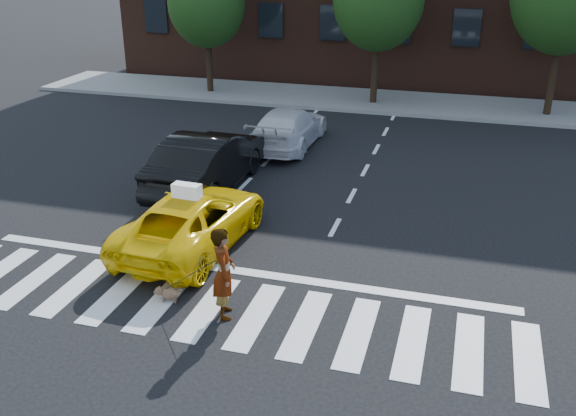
{
  "coord_description": "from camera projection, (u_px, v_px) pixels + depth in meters",
  "views": [
    {
      "loc": [
        4.55,
        -9.97,
        6.83
      ],
      "look_at": [
        0.83,
        2.81,
        1.1
      ],
      "focal_mm": 40.0,
      "sensor_mm": 36.0,
      "label": 1
    }
  ],
  "objects": [
    {
      "name": "sidewalk_far",
      "position": [
        363.0,
        100.0,
        28.06
      ],
      "size": [
        30.0,
        4.0,
        0.15
      ],
      "primitive_type": "cube",
      "color": "slate",
      "rests_on": "ground"
    },
    {
      "name": "ground",
      "position": [
        208.0,
        308.0,
        12.66
      ],
      "size": [
        120.0,
        120.0,
        0.0
      ],
      "primitive_type": "plane",
      "color": "black",
      "rests_on": "ground"
    },
    {
      "name": "white_suv",
      "position": [
        288.0,
        127.0,
        22.03
      ],
      "size": [
        1.91,
        4.61,
        1.33
      ],
      "primitive_type": "imported",
      "rotation": [
        0.0,
        0.0,
        3.13
      ],
      "color": "silver",
      "rests_on": "ground"
    },
    {
      "name": "stop_line",
      "position": [
        236.0,
        270.0,
        14.07
      ],
      "size": [
        12.0,
        0.3,
        0.01
      ],
      "primitive_type": "cube",
      "color": "silver",
      "rests_on": "ground"
    },
    {
      "name": "taxi_sign",
      "position": [
        187.0,
        191.0,
        14.47
      ],
      "size": [
        0.67,
        0.32,
        0.32
      ],
      "primitive_type": "cube",
      "rotation": [
        0.0,
        0.0,
        3.08
      ],
      "color": "white",
      "rests_on": "taxi"
    },
    {
      "name": "crosswalk",
      "position": [
        208.0,
        308.0,
        12.66
      ],
      "size": [
        13.0,
        2.4,
        0.01
      ],
      "primitive_type": "cube",
      "color": "silver",
      "rests_on": "ground"
    },
    {
      "name": "taxi",
      "position": [
        193.0,
        220.0,
        14.96
      ],
      "size": [
        2.47,
        4.84,
        1.31
      ],
      "primitive_type": "imported",
      "rotation": [
        0.0,
        0.0,
        3.08
      ],
      "color": "yellow",
      "rests_on": "ground"
    },
    {
      "name": "black_sedan",
      "position": [
        208.0,
        161.0,
        18.33
      ],
      "size": [
        1.93,
        5.1,
        1.66
      ],
      "primitive_type": "imported",
      "rotation": [
        0.0,
        0.0,
        3.11
      ],
      "color": "black",
      "rests_on": "ground"
    },
    {
      "name": "dog",
      "position": [
        167.0,
        293.0,
        12.83
      ],
      "size": [
        0.56,
        0.32,
        0.32
      ],
      "rotation": [
        0.0,
        0.0,
        0.27
      ],
      "color": "olive",
      "rests_on": "ground"
    },
    {
      "name": "woman",
      "position": [
        224.0,
        273.0,
        12.08
      ],
      "size": [
        0.67,
        0.79,
        1.85
      ],
      "primitive_type": "imported",
      "rotation": [
        0.0,
        0.0,
        1.96
      ],
      "color": "#999999",
      "rests_on": "ground"
    }
  ]
}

